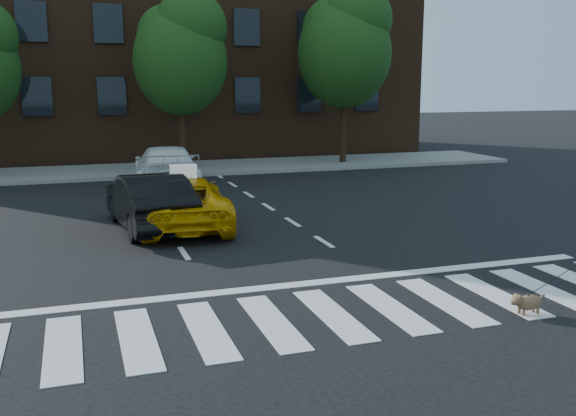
{
  "coord_description": "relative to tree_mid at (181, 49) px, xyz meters",
  "views": [
    {
      "loc": [
        -3.7,
        -8.81,
        3.58
      ],
      "look_at": [
        0.32,
        3.15,
        1.1
      ],
      "focal_mm": 40.0,
      "sensor_mm": 36.0,
      "label": 1
    }
  ],
  "objects": [
    {
      "name": "stop_line",
      "position": [
        -0.53,
        -15.4,
        -4.85
      ],
      "size": [
        12.0,
        0.3,
        0.01
      ],
      "primitive_type": "cube",
      "color": "silver",
      "rests_on": "ground"
    },
    {
      "name": "black_sedan",
      "position": [
        -2.53,
        -10.0,
        -4.15
      ],
      "size": [
        1.9,
        4.38,
        1.4
      ],
      "primitive_type": "imported",
      "rotation": [
        0.0,
        0.0,
        3.24
      ],
      "color": "black",
      "rests_on": "ground"
    },
    {
      "name": "tree_mid",
      "position": [
        0.0,
        0.0,
        0.0
      ],
      "size": [
        3.69,
        3.69,
        7.1
      ],
      "color": "black",
      "rests_on": "ground"
    },
    {
      "name": "ground",
      "position": [
        -0.53,
        -17.0,
        -4.85
      ],
      "size": [
        120.0,
        120.0,
        0.0
      ],
      "primitive_type": "plane",
      "color": "black",
      "rests_on": "ground"
    },
    {
      "name": "taxi",
      "position": [
        -1.71,
        -10.0,
        -4.21
      ],
      "size": [
        2.53,
        4.76,
        1.28
      ],
      "primitive_type": "imported",
      "rotation": [
        0.0,
        0.0,
        3.05
      ],
      "color": "#DD9804",
      "rests_on": "ground"
    },
    {
      "name": "building",
      "position": [
        -0.53,
        8.0,
        1.15
      ],
      "size": [
        26.0,
        10.0,
        12.0
      ],
      "primitive_type": "cube",
      "color": "#462A19",
      "rests_on": "ground"
    },
    {
      "name": "dog",
      "position": [
        2.34,
        -17.96,
        -4.65
      ],
      "size": [
        0.62,
        0.25,
        0.35
      ],
      "rotation": [
        0.0,
        0.0,
        -0.03
      ],
      "color": "brown",
      "rests_on": "ground"
    },
    {
      "name": "sidewalk_far",
      "position": [
        -0.53,
        0.5,
        -4.78
      ],
      "size": [
        30.0,
        4.0,
        0.15
      ],
      "primitive_type": "cube",
      "color": "slate",
      "rests_on": "ground"
    },
    {
      "name": "crosswalk",
      "position": [
        -0.53,
        -17.0,
        -4.85
      ],
      "size": [
        13.0,
        2.4,
        0.01
      ],
      "primitive_type": "cube",
      "color": "silver",
      "rests_on": "ground"
    },
    {
      "name": "taxi_sign",
      "position": [
        -1.71,
        -10.2,
        -3.42
      ],
      "size": [
        0.67,
        0.34,
        0.32
      ],
      "primitive_type": "cube",
      "rotation": [
        0.0,
        0.0,
        3.05
      ],
      "color": "white",
      "rests_on": "taxi"
    },
    {
      "name": "tree_right",
      "position": [
        7.0,
        -0.0,
        0.41
      ],
      "size": [
        4.0,
        4.0,
        7.7
      ],
      "color": "black",
      "rests_on": "ground"
    },
    {
      "name": "white_suv",
      "position": [
        -1.25,
        -3.79,
        -4.12
      ],
      "size": [
        2.4,
        5.15,
        1.45
      ],
      "primitive_type": "imported",
      "rotation": [
        0.0,
        0.0,
        3.07
      ],
      "color": "white",
      "rests_on": "ground"
    }
  ]
}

